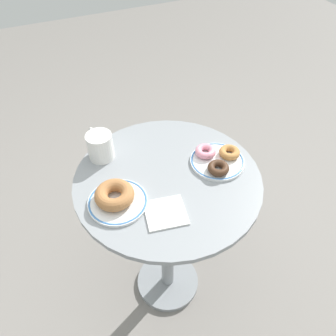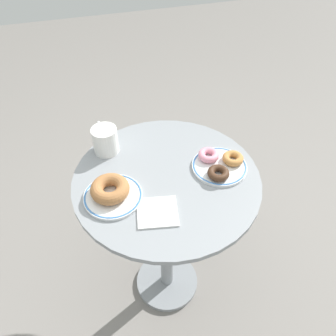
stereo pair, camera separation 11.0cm
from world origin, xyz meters
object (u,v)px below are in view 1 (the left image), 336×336
donut_chocolate (218,168)px  paper_napkin (166,213)px  donut_pink_frosted (205,151)px  donut_old_fashioned (229,152)px  plate_left (118,202)px  cafe_table (168,216)px  plate_right (217,161)px  coffee_mug (100,146)px  donut_cinnamon (114,195)px

donut_chocolate → paper_napkin: bearing=-160.0°
donut_pink_frosted → donut_chocolate: (-0.00, -0.09, 0.00)m
donut_old_fashioned → plate_left: bearing=-174.9°
cafe_table → donut_pink_frosted: size_ratio=10.31×
plate_right → donut_pink_frosted: size_ratio=2.59×
coffee_mug → donut_pink_frosted: bearing=-24.7°
plate_left → plate_right: size_ratio=0.99×
plate_right → donut_old_fashioned: 0.05m
plate_left → coffee_mug: (0.01, 0.23, 0.04)m
donut_cinnamon → coffee_mug: 0.22m
cafe_table → donut_pink_frosted: bearing=13.5°
plate_right → donut_old_fashioned: size_ratio=2.59×
plate_left → donut_chocolate: 0.34m
plate_right → coffee_mug: coffee_mug is taller
donut_old_fashioned → paper_napkin: (-0.30, -0.13, -0.02)m
coffee_mug → plate_right: bearing=-29.1°
plate_right → donut_chocolate: bearing=-118.3°
donut_old_fashioned → coffee_mug: (-0.40, 0.19, 0.02)m
donut_old_fashioned → donut_chocolate: 0.09m
donut_pink_frosted → coffee_mug: size_ratio=0.55×
plate_right → cafe_table: bearing=178.0°
donut_old_fashioned → donut_pink_frosted: size_ratio=1.00×
plate_left → donut_chocolate: size_ratio=2.56×
cafe_table → donut_old_fashioned: donut_old_fashioned is taller
cafe_table → donut_old_fashioned: (0.23, 0.00, 0.24)m
cafe_table → paper_napkin: 0.26m
donut_cinnamon → coffee_mug: (0.02, 0.22, 0.02)m
paper_napkin → coffee_mug: bearing=107.5°
cafe_table → plate_left: (-0.18, -0.04, 0.22)m
plate_left → paper_napkin: bearing=-39.3°
donut_cinnamon → donut_pink_frosted: donut_cinnamon is taller
donut_chocolate → coffee_mug: 0.41m
donut_cinnamon → plate_right: bearing=3.4°
donut_old_fashioned → paper_napkin: donut_old_fashioned is taller
donut_pink_frosted → coffee_mug: 0.36m
donut_chocolate → donut_old_fashioned: bearing=34.6°
donut_pink_frosted → donut_old_fashioned: bearing=-27.8°
cafe_table → paper_napkin: bearing=-116.6°
donut_chocolate → paper_napkin: (-0.23, -0.08, -0.02)m
donut_old_fashioned → donut_pink_frosted: 0.08m
plate_right → plate_left: bearing=-175.2°
plate_left → donut_chocolate: bearing=-2.3°
plate_left → coffee_mug: size_ratio=1.40×
plate_right → donut_cinnamon: bearing=-176.6°
plate_right → donut_old_fashioned: bearing=7.4°
donut_pink_frosted → donut_chocolate: bearing=-90.7°
cafe_table → donut_cinnamon: (-0.19, -0.03, 0.24)m
plate_left → plate_right: 0.37m
plate_left → donut_old_fashioned: size_ratio=2.56×
plate_right → coffee_mug: 0.41m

